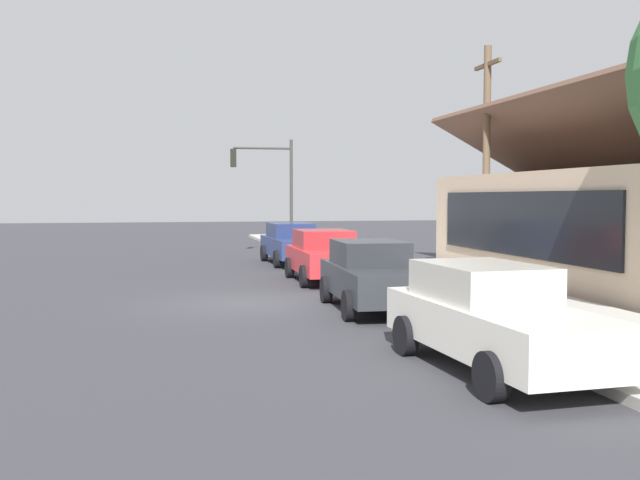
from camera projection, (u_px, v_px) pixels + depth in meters
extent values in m
plane|color=#38383D|center=(252.00, 303.00, 18.03)|extent=(120.00, 120.00, 0.00)
cube|color=beige|center=(464.00, 294.00, 19.22)|extent=(60.00, 4.20, 0.16)
cube|color=navy|center=(293.00, 247.00, 28.60)|extent=(4.88, 1.91, 0.70)
cube|color=navy|center=(290.00, 230.00, 29.03)|extent=(2.36, 1.63, 0.56)
cylinder|color=black|center=(324.00, 258.00, 27.38)|extent=(0.67, 0.24, 0.66)
cylinder|color=black|center=(277.00, 259.00, 26.95)|extent=(0.67, 0.24, 0.66)
cylinder|color=black|center=(307.00, 252.00, 30.28)|extent=(0.67, 0.24, 0.66)
cylinder|color=black|center=(264.00, 253.00, 29.86)|extent=(0.67, 0.24, 0.66)
cube|color=red|center=(326.00, 260.00, 22.55)|extent=(4.38, 1.92, 0.70)
cube|color=#A9272B|center=(323.00, 239.00, 22.94)|extent=(2.11, 1.67, 0.56)
cylinder|color=black|center=(367.00, 275.00, 21.44)|extent=(0.66, 0.23, 0.66)
cylinder|color=black|center=(304.00, 276.00, 21.07)|extent=(0.66, 0.23, 0.66)
cylinder|color=black|center=(345.00, 267.00, 24.08)|extent=(0.66, 0.23, 0.66)
cylinder|color=black|center=(290.00, 268.00, 23.71)|extent=(0.66, 0.23, 0.66)
cube|color=#2D3035|center=(374.00, 281.00, 16.88)|extent=(4.48, 1.95, 0.70)
cube|color=#27292D|center=(369.00, 253.00, 17.28)|extent=(2.18, 1.63, 0.56)
cylinder|color=black|center=(428.00, 304.00, 15.71)|extent=(0.67, 0.25, 0.66)
cylinder|color=black|center=(349.00, 306.00, 15.41)|extent=(0.67, 0.25, 0.66)
cylinder|color=black|center=(394.00, 288.00, 18.39)|extent=(0.67, 0.25, 0.66)
cylinder|color=black|center=(326.00, 290.00, 18.10)|extent=(0.67, 0.25, 0.66)
cube|color=silver|center=(496.00, 327.00, 10.92)|extent=(4.72, 1.98, 0.70)
cube|color=beige|center=(482.00, 282.00, 11.33)|extent=(2.31, 1.64, 0.56)
cylinder|color=black|center=(607.00, 368.00, 9.79)|extent=(0.67, 0.26, 0.66)
cylinder|color=black|center=(491.00, 377.00, 9.33)|extent=(0.67, 0.26, 0.66)
cylinder|color=black|center=(499.00, 330.00, 12.55)|extent=(0.67, 0.26, 0.66)
cylinder|color=black|center=(406.00, 335.00, 12.09)|extent=(0.67, 0.26, 0.66)
cube|color=#CCB293|center=(637.00, 228.00, 22.22)|extent=(12.76, 7.97, 3.35)
cube|color=black|center=(516.00, 224.00, 21.35)|extent=(10.21, 0.08, 1.88)
cube|color=brown|center=(580.00, 137.00, 21.63)|extent=(13.36, 4.28, 2.38)
cylinder|color=#383833|center=(291.00, 198.00, 32.94)|extent=(0.14, 0.14, 5.20)
cylinder|color=#383833|center=(262.00, 148.00, 32.54)|extent=(0.10, 2.60, 0.10)
cube|color=black|center=(233.00, 158.00, 32.28)|extent=(0.28, 0.24, 0.80)
sphere|color=red|center=(233.00, 152.00, 32.41)|extent=(0.16, 0.16, 0.16)
sphere|color=yellow|center=(233.00, 158.00, 32.43)|extent=(0.16, 0.16, 0.16)
sphere|color=green|center=(233.00, 164.00, 32.45)|extent=(0.16, 0.16, 0.16)
cylinder|color=brown|center=(486.00, 162.00, 23.72)|extent=(0.24, 0.24, 7.50)
cube|color=brown|center=(488.00, 64.00, 23.53)|extent=(1.80, 0.12, 0.12)
cylinder|color=red|center=(501.00, 311.00, 14.04)|extent=(0.22, 0.22, 0.55)
sphere|color=red|center=(501.00, 293.00, 14.02)|extent=(0.18, 0.18, 0.18)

